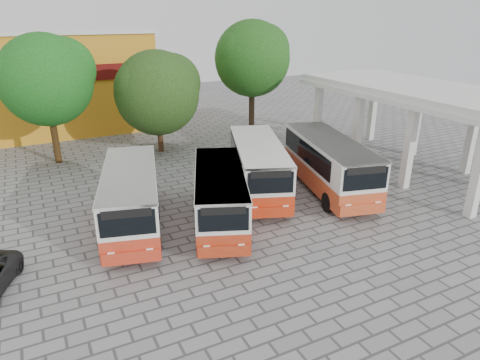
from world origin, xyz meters
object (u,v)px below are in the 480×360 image
bus_centre_left (220,193)px  bus_centre_right (258,165)px  bus_far_right (329,162)px  bus_far_left (131,195)px

bus_centre_left → bus_centre_right: 4.27m
bus_centre_left → bus_far_right: bus_far_right is taller
bus_centre_left → bus_far_right: 7.26m
bus_far_left → bus_far_right: bus_far_right is taller
bus_far_left → bus_far_right: bearing=12.1°
bus_far_left → bus_far_right: (11.04, -0.46, 0.10)m
bus_centre_right → bus_centre_left: bearing=-123.5°
bus_centre_right → bus_far_left: bearing=-151.4°
bus_far_left → bus_centre_left: (3.85, -1.49, -0.09)m
bus_centre_right → bus_far_right: 4.01m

